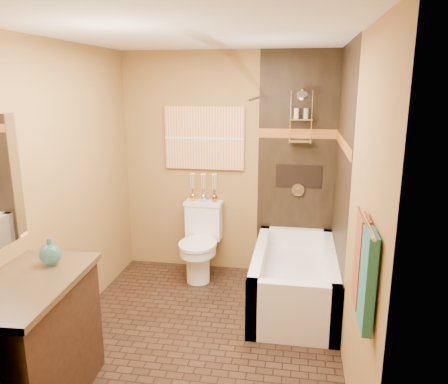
% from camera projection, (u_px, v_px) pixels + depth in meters
% --- Properties ---
extents(floor, '(3.00, 3.00, 0.00)m').
position_uv_depth(floor, '(199.00, 336.00, 3.81)').
color(floor, black).
rests_on(floor, ground).
extents(wall_left, '(0.02, 3.00, 2.50)m').
position_uv_depth(wall_left, '(59.00, 192.00, 3.70)').
color(wall_left, '#9C6E3C').
rests_on(wall_left, floor).
extents(wall_right, '(0.02, 3.00, 2.50)m').
position_uv_depth(wall_right, '(351.00, 205.00, 3.31)').
color(wall_right, '#9C6E3C').
rests_on(wall_right, floor).
extents(wall_back, '(2.40, 0.02, 2.50)m').
position_uv_depth(wall_back, '(227.00, 165.00, 4.94)').
color(wall_back, '#9C6E3C').
rests_on(wall_back, floor).
extents(wall_front, '(2.40, 0.02, 2.50)m').
position_uv_depth(wall_front, '(125.00, 278.00, 2.07)').
color(wall_front, '#9C6E3C').
rests_on(wall_front, floor).
extents(ceiling, '(3.00, 3.00, 0.00)m').
position_uv_depth(ceiling, '(195.00, 34.00, 3.20)').
color(ceiling, silver).
rests_on(ceiling, wall_back).
extents(alcove_tile_back, '(0.85, 0.01, 2.50)m').
position_uv_depth(alcove_tile_back, '(297.00, 167.00, 4.80)').
color(alcove_tile_back, black).
rests_on(alcove_tile_back, wall_back).
extents(alcove_tile_right, '(0.01, 1.50, 2.50)m').
position_uv_depth(alcove_tile_right, '(341.00, 183.00, 4.03)').
color(alcove_tile_right, black).
rests_on(alcove_tile_right, wall_right).
extents(mosaic_band_back, '(0.85, 0.01, 0.10)m').
position_uv_depth(mosaic_band_back, '(298.00, 134.00, 4.70)').
color(mosaic_band_back, brown).
rests_on(mosaic_band_back, alcove_tile_back).
extents(mosaic_band_right, '(0.01, 1.50, 0.10)m').
position_uv_depth(mosaic_band_right, '(343.00, 143.00, 3.94)').
color(mosaic_band_right, brown).
rests_on(mosaic_band_right, alcove_tile_right).
extents(alcove_niche, '(0.50, 0.01, 0.25)m').
position_uv_depth(alcove_niche, '(299.00, 176.00, 4.81)').
color(alcove_niche, black).
rests_on(alcove_niche, alcove_tile_back).
extents(shower_fixtures, '(0.24, 0.33, 1.16)m').
position_uv_depth(shower_fixtures, '(300.00, 130.00, 4.59)').
color(shower_fixtures, silver).
rests_on(shower_fixtures, floor).
extents(curtain_rod, '(0.03, 1.55, 0.03)m').
position_uv_depth(curtain_rod, '(257.00, 98.00, 3.97)').
color(curtain_rod, silver).
rests_on(curtain_rod, wall_back).
extents(towel_bar, '(0.02, 0.55, 0.02)m').
position_uv_depth(towel_bar, '(366.00, 222.00, 2.26)').
color(towel_bar, silver).
rests_on(towel_bar, wall_right).
extents(towel_teal, '(0.05, 0.22, 0.52)m').
position_uv_depth(towel_teal, '(368.00, 281.00, 2.20)').
color(towel_teal, '#1E6460').
rests_on(towel_teal, towel_bar).
extents(towel_rust, '(0.05, 0.22, 0.52)m').
position_uv_depth(towel_rust, '(361.00, 261.00, 2.45)').
color(towel_rust, maroon).
rests_on(towel_rust, towel_bar).
extents(sunset_painting, '(0.90, 0.04, 0.70)m').
position_uv_depth(sunset_painting, '(204.00, 138.00, 4.88)').
color(sunset_painting, '#CB652F').
rests_on(sunset_painting, wall_back).
extents(bathtub, '(0.80, 1.50, 0.55)m').
position_uv_depth(bathtub, '(294.00, 283.00, 4.34)').
color(bathtub, white).
rests_on(bathtub, floor).
extents(toilet, '(0.43, 0.63, 0.84)m').
position_uv_depth(toilet, '(200.00, 241.00, 4.90)').
color(toilet, white).
rests_on(toilet, floor).
extents(vanity, '(0.70, 1.08, 0.92)m').
position_uv_depth(vanity, '(29.00, 345.00, 2.89)').
color(vanity, black).
rests_on(vanity, floor).
extents(teal_bottle, '(0.17, 0.17, 0.24)m').
position_uv_depth(teal_bottle, '(50.00, 252.00, 3.01)').
color(teal_bottle, '#246D6B').
rests_on(teal_bottle, vanity).
extents(bud_vases, '(0.32, 0.07, 0.32)m').
position_uv_depth(bud_vases, '(203.00, 187.00, 4.93)').
color(bud_vases, gold).
rests_on(bud_vases, toilet).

